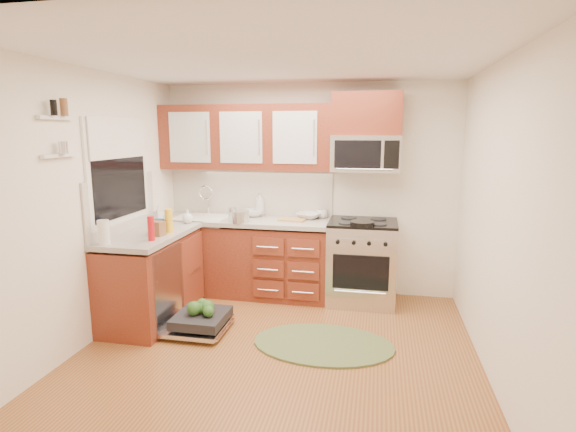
% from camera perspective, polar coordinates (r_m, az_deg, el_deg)
% --- Properties ---
extents(floor, '(3.50, 3.50, 0.00)m').
position_cam_1_polar(floor, '(4.16, -1.52, -17.13)').
color(floor, brown).
rests_on(floor, ground).
extents(ceiling, '(3.50, 3.50, 0.00)m').
position_cam_1_polar(ceiling, '(3.73, -1.72, 19.30)').
color(ceiling, white).
rests_on(ceiling, ground).
extents(wall_back, '(3.50, 0.04, 2.50)m').
position_cam_1_polar(wall_back, '(5.45, 2.56, 3.36)').
color(wall_back, white).
rests_on(wall_back, ground).
extents(wall_front, '(3.50, 0.04, 2.50)m').
position_cam_1_polar(wall_front, '(2.13, -12.43, -8.46)').
color(wall_front, white).
rests_on(wall_front, ground).
extents(wall_left, '(0.04, 3.50, 2.50)m').
position_cam_1_polar(wall_left, '(4.48, -24.01, 0.86)').
color(wall_left, white).
rests_on(wall_left, ground).
extents(wall_right, '(0.04, 3.50, 2.50)m').
position_cam_1_polar(wall_right, '(3.76, 25.31, -0.94)').
color(wall_right, white).
rests_on(wall_right, ground).
extents(base_cabinet_back, '(2.05, 0.60, 0.85)m').
position_cam_1_polar(base_cabinet_back, '(5.49, -5.54, -5.43)').
color(base_cabinet_back, '#5E1E15').
rests_on(base_cabinet_back, ground).
extents(base_cabinet_left, '(0.60, 1.25, 0.85)m').
position_cam_1_polar(base_cabinet_left, '(4.94, -16.88, -7.68)').
color(base_cabinet_left, '#5E1E15').
rests_on(base_cabinet_left, ground).
extents(countertop_back, '(2.07, 0.64, 0.05)m').
position_cam_1_polar(countertop_back, '(5.37, -5.66, -0.58)').
color(countertop_back, '#A49E96').
rests_on(countertop_back, base_cabinet_back).
extents(countertop_left, '(0.64, 1.27, 0.05)m').
position_cam_1_polar(countertop_left, '(4.81, -17.08, -2.31)').
color(countertop_left, '#A49E96').
rests_on(countertop_left, base_cabinet_left).
extents(backsplash_back, '(2.05, 0.02, 0.57)m').
position_cam_1_polar(backsplash_back, '(5.59, -4.83, 3.11)').
color(backsplash_back, silver).
rests_on(backsplash_back, ground).
extents(backsplash_left, '(0.02, 1.25, 0.57)m').
position_cam_1_polar(backsplash_left, '(4.90, -20.31, 1.42)').
color(backsplash_left, silver).
rests_on(backsplash_left, ground).
extents(upper_cabinets, '(2.05, 0.35, 0.75)m').
position_cam_1_polar(upper_cabinets, '(5.39, -5.43, 9.91)').
color(upper_cabinets, '#5E1E15').
rests_on(upper_cabinets, ground).
extents(cabinet_over_mw, '(0.76, 0.35, 0.47)m').
position_cam_1_polar(cabinet_over_mw, '(5.17, 9.99, 12.65)').
color(cabinet_over_mw, '#5E1E15').
rests_on(cabinet_over_mw, ground).
extents(range, '(0.76, 0.64, 0.95)m').
position_cam_1_polar(range, '(5.23, 9.35, -5.77)').
color(range, silver).
rests_on(range, ground).
extents(microwave, '(0.76, 0.38, 0.40)m').
position_cam_1_polar(microwave, '(5.14, 9.82, 7.82)').
color(microwave, silver).
rests_on(microwave, ground).
extents(sink, '(0.62, 0.50, 0.26)m').
position_cam_1_polar(sink, '(5.54, -10.90, -1.42)').
color(sink, white).
rests_on(sink, ground).
extents(dishwasher, '(0.70, 0.60, 0.20)m').
position_cam_1_polar(dishwasher, '(4.62, -11.38, -13.03)').
color(dishwasher, silver).
rests_on(dishwasher, ground).
extents(window, '(0.03, 1.05, 1.05)m').
position_cam_1_polar(window, '(4.84, -20.72, 5.35)').
color(window, white).
rests_on(window, ground).
extents(window_blind, '(0.02, 0.96, 0.40)m').
position_cam_1_polar(window_blind, '(4.82, -20.72, 9.26)').
color(window_blind, white).
rests_on(window_blind, ground).
extents(shelf_upper, '(0.04, 0.40, 0.03)m').
position_cam_1_polar(shelf_upper, '(4.13, -27.35, 11.02)').
color(shelf_upper, white).
rests_on(shelf_upper, ground).
extents(shelf_lower, '(0.04, 0.40, 0.03)m').
position_cam_1_polar(shelf_lower, '(4.13, -27.00, 6.87)').
color(shelf_lower, white).
rests_on(shelf_lower, ground).
extents(rug, '(1.40, 1.00, 0.02)m').
position_cam_1_polar(rug, '(4.32, 4.48, -15.90)').
color(rug, '#5E6D3E').
rests_on(rug, ground).
extents(skillet, '(0.31, 0.31, 0.05)m').
position_cam_1_polar(skillet, '(4.87, 9.40, -0.95)').
color(skillet, black).
rests_on(skillet, range).
extents(stock_pot, '(0.27, 0.27, 0.13)m').
position_cam_1_polar(stock_pot, '(5.14, -6.16, -0.07)').
color(stock_pot, silver).
rests_on(stock_pot, countertop_back).
extents(cutting_board, '(0.32, 0.23, 0.02)m').
position_cam_1_polar(cutting_board, '(5.21, 0.55, -0.47)').
color(cutting_board, '#AD824F').
rests_on(cutting_board, countertop_back).
extents(canister, '(0.13, 0.13, 0.16)m').
position_cam_1_polar(canister, '(5.21, -7.07, 0.23)').
color(canister, silver).
rests_on(canister, countertop_back).
extents(paper_towel_roll, '(0.13, 0.13, 0.23)m').
position_cam_1_polar(paper_towel_roll, '(4.41, -22.36, -1.94)').
color(paper_towel_roll, white).
rests_on(paper_towel_roll, countertop_left).
extents(mustard_bottle, '(0.09, 0.09, 0.24)m').
position_cam_1_polar(mustard_bottle, '(4.74, -14.90, -0.59)').
color(mustard_bottle, yellow).
rests_on(mustard_bottle, countertop_left).
extents(red_bottle, '(0.07, 0.07, 0.23)m').
position_cam_1_polar(red_bottle, '(4.43, -17.00, -1.53)').
color(red_bottle, red).
rests_on(red_bottle, countertop_left).
extents(wooden_box, '(0.16, 0.13, 0.14)m').
position_cam_1_polar(wooden_box, '(4.64, -16.32, -1.52)').
color(wooden_box, brown).
rests_on(wooden_box, countertop_left).
extents(blue_carton, '(0.09, 0.06, 0.14)m').
position_cam_1_polar(blue_carton, '(4.77, -16.04, -1.19)').
color(blue_carton, '#2359A6').
rests_on(blue_carton, countertop_left).
extents(bowl_a, '(0.36, 0.36, 0.07)m').
position_cam_1_polar(bowl_a, '(5.33, 2.64, 0.03)').
color(bowl_a, '#999999').
rests_on(bowl_a, countertop_back).
extents(bowl_b, '(0.30, 0.30, 0.08)m').
position_cam_1_polar(bowl_b, '(5.48, -4.47, 0.38)').
color(bowl_b, '#999999').
rests_on(bowl_b, countertop_back).
extents(cup, '(0.17, 0.17, 0.11)m').
position_cam_1_polar(cup, '(5.36, 4.37, 0.28)').
color(cup, '#999999').
rests_on(cup, countertop_back).
extents(soap_bottle_a, '(0.13, 0.14, 0.29)m').
position_cam_1_polar(soap_bottle_a, '(5.52, -3.59, 1.58)').
color(soap_bottle_a, '#999999').
rests_on(soap_bottle_a, countertop_back).
extents(soap_bottle_b, '(0.11, 0.11, 0.18)m').
position_cam_1_polar(soap_bottle_b, '(5.33, -16.17, 0.25)').
color(soap_bottle_b, '#999999').
rests_on(soap_bottle_b, countertop_left).
extents(soap_bottle_c, '(0.14, 0.14, 0.16)m').
position_cam_1_polar(soap_bottle_c, '(5.17, -12.65, -0.05)').
color(soap_bottle_c, '#999999').
rests_on(soap_bottle_c, countertop_left).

